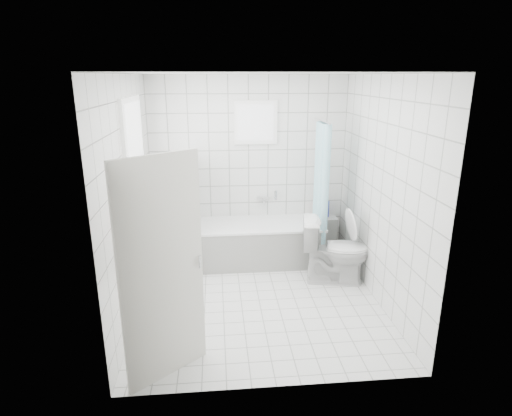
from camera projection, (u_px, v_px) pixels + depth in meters
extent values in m
plane|color=white|center=(259.00, 300.00, 5.13)|extent=(3.00, 3.00, 0.00)
plane|color=white|center=(260.00, 73.00, 4.36)|extent=(3.00, 3.00, 0.00)
cube|color=white|center=(249.00, 168.00, 6.17)|extent=(2.80, 0.02, 2.60)
cube|color=white|center=(279.00, 247.00, 3.32)|extent=(2.80, 0.02, 2.60)
cube|color=white|center=(131.00, 199.00, 4.62)|extent=(0.02, 3.00, 2.60)
cube|color=white|center=(381.00, 193.00, 4.87)|extent=(0.02, 3.00, 2.60)
cube|color=white|center=(137.00, 166.00, 4.82)|extent=(0.01, 0.90, 1.40)
cube|color=white|center=(256.00, 123.00, 5.94)|extent=(0.50, 0.01, 0.50)
cube|color=white|center=(146.00, 228.00, 5.04)|extent=(0.18, 1.02, 0.08)
cube|color=silver|center=(163.00, 272.00, 3.58)|extent=(0.65, 0.54, 2.00)
cube|color=white|center=(259.00, 243.00, 6.13)|extent=(1.78, 0.75, 0.55)
cube|color=white|center=(259.00, 224.00, 6.04)|extent=(1.80, 0.77, 0.03)
cube|color=white|center=(189.00, 215.00, 5.85)|extent=(0.15, 0.85, 1.50)
cube|color=white|center=(322.00, 235.00, 6.46)|extent=(0.40, 0.24, 0.55)
imported|color=white|center=(336.00, 250.00, 5.49)|extent=(0.92, 0.63, 0.86)
cylinder|color=silver|center=(322.00, 121.00, 5.67)|extent=(0.02, 0.80, 0.02)
cube|color=silver|center=(263.00, 198.00, 6.28)|extent=(0.18, 0.06, 0.06)
imported|color=silver|center=(147.00, 209.00, 5.07)|extent=(0.16, 0.16, 0.32)
imported|color=#37C9F8|center=(143.00, 224.00, 4.80)|extent=(0.11, 0.11, 0.18)
imported|color=#B95CAD|center=(150.00, 209.00, 5.27)|extent=(0.13, 0.13, 0.21)
imported|color=white|center=(146.00, 217.00, 5.01)|extent=(0.18, 0.18, 0.17)
imported|color=#FF6385|center=(141.00, 221.00, 4.68)|extent=(0.17, 0.17, 0.32)
cylinder|color=#182BC2|center=(327.00, 209.00, 6.38)|extent=(0.06, 0.06, 0.25)
cylinder|color=#189118|center=(323.00, 212.00, 6.27)|extent=(0.06, 0.06, 0.22)
cylinder|color=#C81741|center=(319.00, 209.00, 6.37)|extent=(0.06, 0.06, 0.23)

